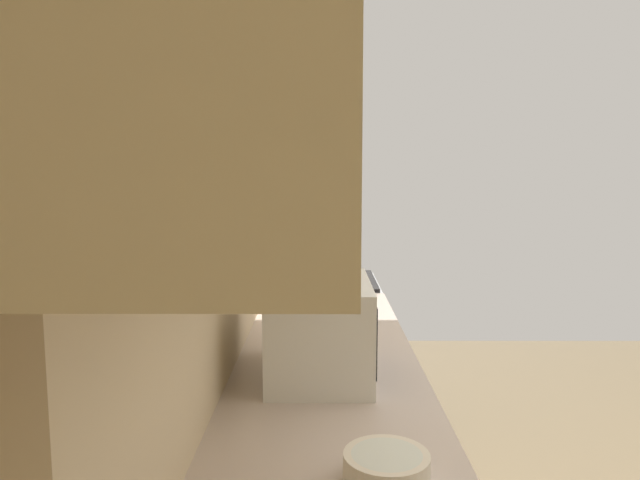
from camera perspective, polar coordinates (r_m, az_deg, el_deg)
name	(u,v)px	position (r m, az deg, el deg)	size (l,w,h in m)	color
wall_back	(209,227)	(1.86, -10.98, 1.31)	(4.26, 0.12, 2.76)	beige
upper_cabinets	(263,60)	(1.45, -5.67, 17.44)	(2.30, 0.32, 0.67)	beige
oven_range	(325,351)	(3.57, 0.45, -10.99)	(0.64, 0.65, 1.07)	#B7BABF
microwave	(320,328)	(1.89, 0.03, -8.72)	(0.48, 0.33, 0.31)	white
bowl	(386,467)	(1.32, 6.64, -21.54)	(0.19, 0.19, 0.07)	silver
kettle	(350,291)	(2.81, 3.01, -5.05)	(0.15, 0.11, 0.19)	black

